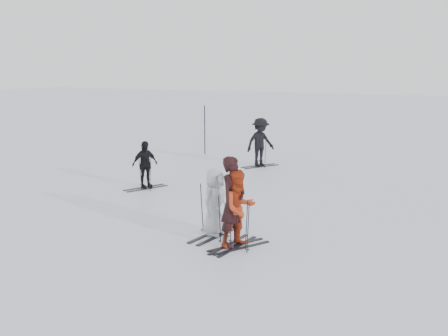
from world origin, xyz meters
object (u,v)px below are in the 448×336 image
object	(u,v)px
skier_grey	(215,203)
skier_uphill_far	(260,143)
skier_near_dark	(233,203)
piste_marker	(205,130)
skier_red	(239,210)
skier_uphill_left	(145,165)

from	to	relation	value
skier_grey	skier_uphill_far	xyz separation A→B (m)	(-1.76, 8.19, 0.16)
skier_near_dark	piste_marker	world-z (taller)	piste_marker
skier_red	piste_marker	distance (m)	11.95
skier_red	skier_grey	distance (m)	0.97
skier_red	skier_uphill_left	distance (m)	6.13
skier_near_dark	skier_uphill_left	bearing A→B (deg)	61.19
skier_red	skier_grey	size ratio (longest dim) A/B	1.08
skier_grey	skier_uphill_left	distance (m)	5.17
skier_uphill_far	piste_marker	bearing A→B (deg)	99.00
skier_uphill_left	piste_marker	size ratio (longest dim) A/B	0.70
skier_red	skier_uphill_left	size ratio (longest dim) A/B	1.12
skier_uphill_left	piste_marker	world-z (taller)	piste_marker
skier_red	skier_uphill_far	distance (m)	9.08
skier_near_dark	skier_red	bearing A→B (deg)	-80.89
skier_uphill_left	skier_uphill_far	bearing A→B (deg)	4.34
skier_red	piste_marker	bearing A→B (deg)	62.04
skier_near_dark	skier_uphill_left	world-z (taller)	skier_near_dark
skier_grey	piste_marker	bearing A→B (deg)	38.80
skier_near_dark	skier_red	xyz separation A→B (m)	(0.14, -0.00, -0.14)
skier_near_dark	piste_marker	bearing A→B (deg)	38.89
skier_grey	skier_uphill_far	bearing A→B (deg)	24.02
skier_uphill_far	skier_uphill_left	bearing A→B (deg)	-167.82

